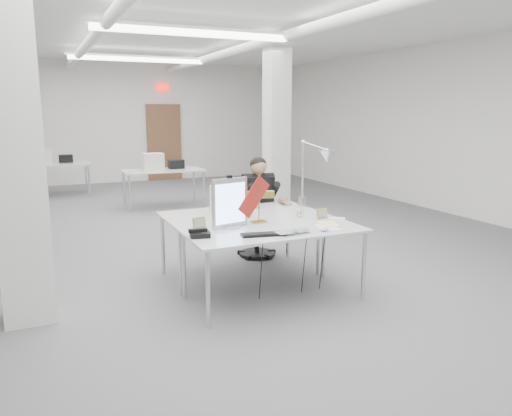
{
  "coord_description": "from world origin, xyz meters",
  "views": [
    {
      "loc": [
        -2.17,
        -6.91,
        1.94
      ],
      "look_at": [
        0.02,
        -2.0,
        0.88
      ],
      "focal_mm": 35.0,
      "sensor_mm": 36.0,
      "label": 1
    }
  ],
  "objects_px": {
    "laptop": "(296,233)",
    "bankers_lamp": "(259,208)",
    "office_chair": "(257,217)",
    "architect_lamp": "(313,177)",
    "beige_monitor": "(227,200)",
    "seated_person": "(259,191)",
    "desk_phone": "(200,234)",
    "desk_main": "(274,230)",
    "monitor": "(230,203)"
  },
  "relations": [
    {
      "from": "monitor",
      "to": "architect_lamp",
      "type": "bearing_deg",
      "value": 6.16
    },
    {
      "from": "office_chair",
      "to": "desk_phone",
      "type": "relative_size",
      "value": 5.78
    },
    {
      "from": "desk_main",
      "to": "beige_monitor",
      "type": "bearing_deg",
      "value": 99.26
    },
    {
      "from": "seated_person",
      "to": "laptop",
      "type": "xyz_separation_m",
      "value": [
        -0.41,
        -1.77,
        -0.13
      ]
    },
    {
      "from": "laptop",
      "to": "beige_monitor",
      "type": "distance_m",
      "value": 1.26
    },
    {
      "from": "desk_main",
      "to": "monitor",
      "type": "relative_size",
      "value": 3.54
    },
    {
      "from": "seated_person",
      "to": "architect_lamp",
      "type": "bearing_deg",
      "value": -58.49
    },
    {
      "from": "desk_main",
      "to": "desk_phone",
      "type": "height_order",
      "value": "desk_phone"
    },
    {
      "from": "monitor",
      "to": "laptop",
      "type": "xyz_separation_m",
      "value": [
        0.47,
        -0.55,
        -0.24
      ]
    },
    {
      "from": "office_chair",
      "to": "desk_phone",
      "type": "bearing_deg",
      "value": -123.16
    },
    {
      "from": "seated_person",
      "to": "bankers_lamp",
      "type": "bearing_deg",
      "value": -107.32
    },
    {
      "from": "bankers_lamp",
      "to": "desk_main",
      "type": "bearing_deg",
      "value": -72.93
    },
    {
      "from": "seated_person",
      "to": "laptop",
      "type": "bearing_deg",
      "value": -96.1
    },
    {
      "from": "monitor",
      "to": "bankers_lamp",
      "type": "xyz_separation_m",
      "value": [
        0.36,
        0.07,
        -0.09
      ]
    },
    {
      "from": "bankers_lamp",
      "to": "architect_lamp",
      "type": "relative_size",
      "value": 0.41
    },
    {
      "from": "office_chair",
      "to": "monitor",
      "type": "relative_size",
      "value": 2.13
    },
    {
      "from": "monitor",
      "to": "bankers_lamp",
      "type": "bearing_deg",
      "value": -2.2
    },
    {
      "from": "desk_phone",
      "to": "architect_lamp",
      "type": "bearing_deg",
      "value": 34.51
    },
    {
      "from": "seated_person",
      "to": "desk_phone",
      "type": "relative_size",
      "value": 4.22
    },
    {
      "from": "bankers_lamp",
      "to": "office_chair",
      "type": "bearing_deg",
      "value": 79.41
    },
    {
      "from": "beige_monitor",
      "to": "architect_lamp",
      "type": "bearing_deg",
      "value": -9.86
    },
    {
      "from": "desk_main",
      "to": "monitor",
      "type": "xyz_separation_m",
      "value": [
        -0.38,
        0.24,
        0.27
      ]
    },
    {
      "from": "seated_person",
      "to": "bankers_lamp",
      "type": "distance_m",
      "value": 1.26
    },
    {
      "from": "monitor",
      "to": "seated_person",
      "type": "bearing_deg",
      "value": 40.79
    },
    {
      "from": "office_chair",
      "to": "monitor",
      "type": "xyz_separation_m",
      "value": [
        -0.88,
        -1.27,
        0.47
      ]
    },
    {
      "from": "desk_main",
      "to": "seated_person",
      "type": "relative_size",
      "value": 2.27
    },
    {
      "from": "seated_person",
      "to": "monitor",
      "type": "bearing_deg",
      "value": -118.73
    },
    {
      "from": "monitor",
      "to": "desk_phone",
      "type": "relative_size",
      "value": 2.71
    },
    {
      "from": "seated_person",
      "to": "monitor",
      "type": "xyz_separation_m",
      "value": [
        -0.88,
        -1.22,
        0.11
      ]
    },
    {
      "from": "desk_main",
      "to": "desk_phone",
      "type": "xyz_separation_m",
      "value": [
        -0.78,
        -0.0,
        0.04
      ]
    },
    {
      "from": "seated_person",
      "to": "laptop",
      "type": "relative_size",
      "value": 2.25
    },
    {
      "from": "desk_phone",
      "to": "desk_main",
      "type": "bearing_deg",
      "value": 11.78
    },
    {
      "from": "office_chair",
      "to": "desk_phone",
      "type": "distance_m",
      "value": 2.0
    },
    {
      "from": "seated_person",
      "to": "desk_phone",
      "type": "height_order",
      "value": "seated_person"
    },
    {
      "from": "office_chair",
      "to": "bankers_lamp",
      "type": "height_order",
      "value": "office_chair"
    },
    {
      "from": "bankers_lamp",
      "to": "beige_monitor",
      "type": "bearing_deg",
      "value": 114.47
    },
    {
      "from": "office_chair",
      "to": "architect_lamp",
      "type": "bearing_deg",
      "value": -59.81
    },
    {
      "from": "laptop",
      "to": "bankers_lamp",
      "type": "distance_m",
      "value": 0.65
    },
    {
      "from": "laptop",
      "to": "desk_phone",
      "type": "distance_m",
      "value": 0.92
    },
    {
      "from": "seated_person",
      "to": "monitor",
      "type": "height_order",
      "value": "seated_person"
    },
    {
      "from": "desk_main",
      "to": "bankers_lamp",
      "type": "distance_m",
      "value": 0.36
    },
    {
      "from": "bankers_lamp",
      "to": "desk_phone",
      "type": "distance_m",
      "value": 0.83
    },
    {
      "from": "seated_person",
      "to": "laptop",
      "type": "height_order",
      "value": "seated_person"
    },
    {
      "from": "desk_main",
      "to": "architect_lamp",
      "type": "xyz_separation_m",
      "value": [
        0.85,
        0.69,
        0.41
      ]
    },
    {
      "from": "desk_phone",
      "to": "beige_monitor",
      "type": "height_order",
      "value": "beige_monitor"
    },
    {
      "from": "office_chair",
      "to": "architect_lamp",
      "type": "height_order",
      "value": "architect_lamp"
    },
    {
      "from": "beige_monitor",
      "to": "architect_lamp",
      "type": "xyz_separation_m",
      "value": [
        1.0,
        -0.24,
        0.24
      ]
    },
    {
      "from": "office_chair",
      "to": "architect_lamp",
      "type": "relative_size",
      "value": 1.37
    },
    {
      "from": "seated_person",
      "to": "beige_monitor",
      "type": "relative_size",
      "value": 2.36
    },
    {
      "from": "seated_person",
      "to": "architect_lamp",
      "type": "relative_size",
      "value": 1.0
    }
  ]
}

